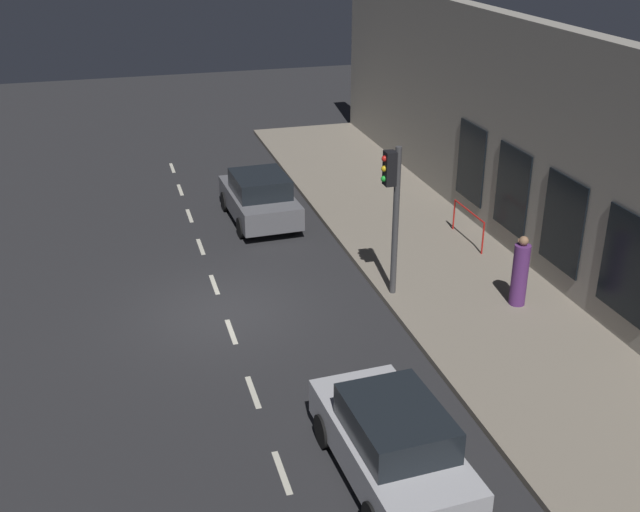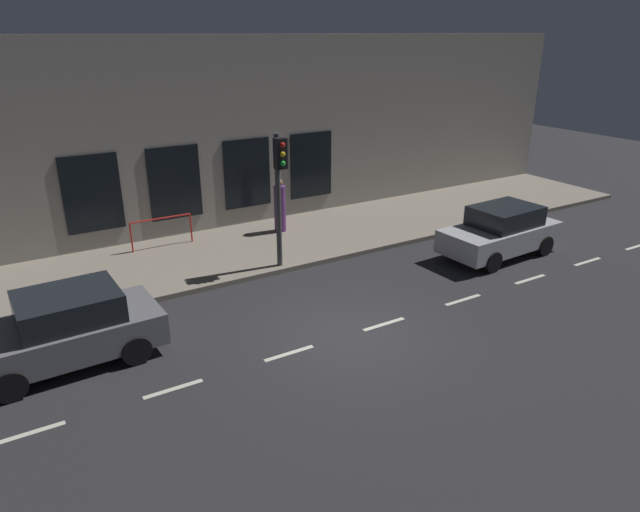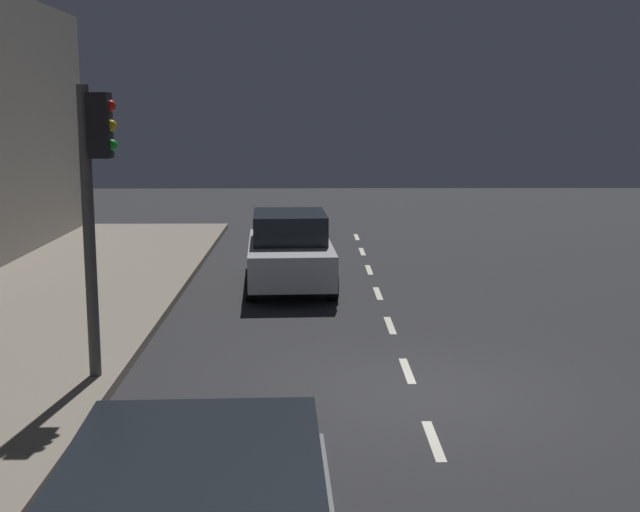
# 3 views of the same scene
# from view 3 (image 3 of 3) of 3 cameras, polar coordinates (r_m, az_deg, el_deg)

# --- Properties ---
(ground_plane) EXTENTS (60.00, 60.00, 0.00)m
(ground_plane) POSITION_cam_3_polar(r_m,az_deg,el_deg) (11.33, 6.52, -9.28)
(ground_plane) COLOR #28282B
(lane_centre_line) EXTENTS (0.12, 27.20, 0.01)m
(lane_centre_line) POSITION_cam_3_polar(r_m,az_deg,el_deg) (12.27, 5.93, -7.74)
(lane_centre_line) COLOR beige
(lane_centre_line) RESTS_ON ground
(traffic_light) EXTENTS (0.50, 0.32, 3.88)m
(traffic_light) POSITION_cam_3_polar(r_m,az_deg,el_deg) (11.40, -15.03, 4.65)
(traffic_light) COLOR #424244
(traffic_light) RESTS_ON sidewalk
(parked_car_1) EXTENTS (1.97, 4.02, 1.58)m
(parked_car_1) POSITION_cam_3_polar(r_m,az_deg,el_deg) (17.73, -2.06, 0.37)
(parked_car_1) COLOR #B7B7BC
(parked_car_1) RESTS_ON ground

